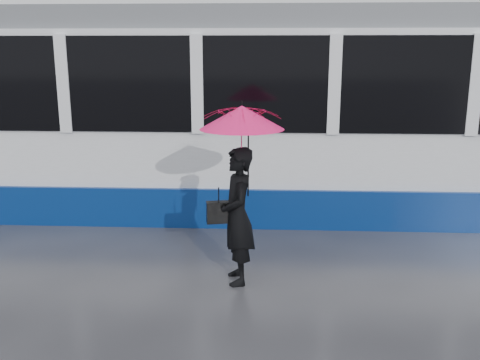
{
  "coord_description": "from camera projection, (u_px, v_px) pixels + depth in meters",
  "views": [
    {
      "loc": [
        0.69,
        -6.62,
        2.68
      ],
      "look_at": [
        0.35,
        -0.1,
        1.1
      ],
      "focal_mm": 40.0,
      "sensor_mm": 36.0,
      "label": 1
    }
  ],
  "objects": [
    {
      "name": "handbag",
      "position": [
        219.0,
        212.0,
        6.23
      ],
      "size": [
        0.31,
        0.18,
        0.43
      ],
      "rotation": [
        0.0,
        0.0,
        0.2
      ],
      "color": "black",
      "rests_on": "ground"
    },
    {
      "name": "rails",
      "position": [
        228.0,
        205.0,
        9.52
      ],
      "size": [
        34.0,
        1.51,
        0.02
      ],
      "color": "#3F3D38",
      "rests_on": "ground"
    },
    {
      "name": "tram",
      "position": [
        236.0,
        114.0,
        9.13
      ],
      "size": [
        26.0,
        2.56,
        3.35
      ],
      "color": "white",
      "rests_on": "ground"
    },
    {
      "name": "woman",
      "position": [
        238.0,
        216.0,
        6.21
      ],
      "size": [
        0.5,
        0.66,
        1.62
      ],
      "primitive_type": "imported",
      "rotation": [
        0.0,
        0.0,
        -1.37
      ],
      "color": "black",
      "rests_on": "ground"
    },
    {
      "name": "umbrella",
      "position": [
        242.0,
        134.0,
        5.98
      ],
      "size": [
        1.12,
        1.12,
        1.09
      ],
      "rotation": [
        0.0,
        0.0,
        0.2
      ],
      "color": "#FE1576",
      "rests_on": "ground"
    },
    {
      "name": "ground",
      "position": [
        214.0,
        258.0,
        7.09
      ],
      "size": [
        90.0,
        90.0,
        0.0
      ],
      "primitive_type": "plane",
      "color": "#27272C",
      "rests_on": "ground"
    }
  ]
}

